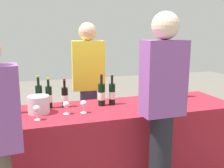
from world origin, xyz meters
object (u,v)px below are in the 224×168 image
Objects in this scene: wine_bottle_6 at (170,89)px; ice_bucket at (39,105)px; wine_bottle_4 at (102,94)px; server_pouring at (88,83)px; wine_glass_3 at (142,99)px; wine_bottle_3 at (65,97)px; wine_glass_0 at (37,109)px; wine_bottle_0 at (13,103)px; wine_glass_4 at (150,97)px; wine_bottle_7 at (184,87)px; wine_bottle_2 at (49,97)px; wine_bottle_1 at (39,97)px; wine_glass_1 at (66,105)px; wine_bottle_5 at (112,94)px; guest_1 at (162,103)px; wine_glass_2 at (84,104)px.

wine_bottle_6 is 1.63× the size of ice_bucket.
server_pouring is (-0.01, 0.59, 0.01)m from wine_bottle_4.
wine_bottle_4 is 2.52× the size of wine_glass_3.
wine_glass_0 is (-0.29, -0.34, -0.01)m from wine_bottle_3.
server_pouring is (0.66, 0.86, 0.04)m from wine_glass_0.
wine_bottle_0 is 1.37m from wine_glass_4.
wine_glass_4 is at bearing -154.41° from wine_bottle_7.
wine_bottle_1 is at bearing 168.89° from wine_bottle_2.
wine_bottle_2 is at bearing 176.86° from wine_bottle_3.
wine_bottle_5 is at bearing 20.16° from wine_glass_1.
wine_glass_0 is (-0.03, -0.37, -0.03)m from wine_bottle_1.
server_pouring is 1.33m from guest_1.
wine_bottle_3 is at bearing 49.27° from wine_glass_0.
wine_bottle_0 is 1.00m from wine_bottle_5.
server_pouring reaches higher than wine_glass_1.
wine_glass_3 is (1.27, -0.19, -0.01)m from wine_bottle_0.
ice_bucket reaches higher than wine_glass_3.
wine_bottle_1 is at bearing 164.26° from wine_glass_4.
wine_bottle_2 is (0.34, 0.07, 0.01)m from wine_bottle_0.
server_pouring is at bearing 74.11° from wine_glass_2.
wine_bottle_4 is at bearing 40.15° from wine_glass_2.
wine_glass_3 is (0.62, 0.01, 0.00)m from wine_glass_2.
wine_glass_0 is 1.08× the size of wine_glass_2.
guest_1 reaches higher than server_pouring.
wine_bottle_7 is (1.60, -0.01, -0.00)m from wine_bottle_2.
wine_bottle_2 is 1.53× the size of ice_bucket.
server_pouring reaches higher than wine_bottle_6.
server_pouring reaches higher than wine_bottle_0.
server_pouring is (0.87, 0.59, 0.03)m from wine_bottle_0.
wine_glass_4 reaches higher than wine_glass_0.
wine_bottle_0 is 0.85× the size of wine_bottle_4.
wine_glass_4 is 0.94m from server_pouring.
wine_glass_0 is at bearing -95.24° from wine_bottle_1.
wine_bottle_0 is 1.05m from server_pouring.
wine_bottle_7 is (0.93, 0.06, -0.00)m from wine_bottle_5.
wine_bottle_5 is at bearing -176.61° from wine_bottle_7.
ice_bucket is at bearing -176.66° from wine_bottle_6.
wine_bottle_7 is 1.71m from ice_bucket.
guest_1 reaches higher than wine_glass_4.
wine_glass_0 is at bearing 156.59° from guest_1.
wine_bottle_6 is at bearing 0.97° from wine_bottle_4.
wine_bottle_5 is 1.55× the size of ice_bucket.
server_pouring is (-1.07, 0.52, 0.02)m from wine_bottle_7.
wine_bottle_7 is 1.03m from guest_1.
wine_glass_4 is at bearing -18.52° from wine_bottle_3.
wine_bottle_0 is 0.89× the size of wine_bottle_5.
wine_bottle_3 is at bearing 161.46° from wine_glass_3.
wine_glass_0 is 1.09m from server_pouring.
wine_bottle_3 is at bearing 118.95° from wine_glass_2.
wine_bottle_3 is 0.45m from wine_glass_0.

